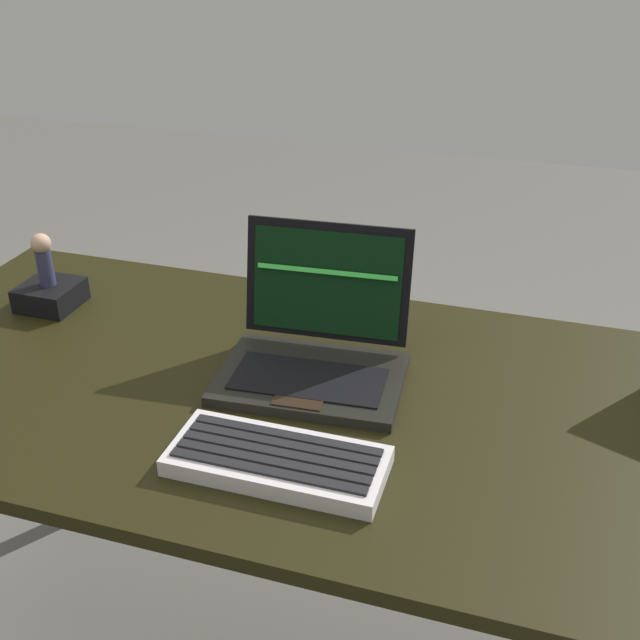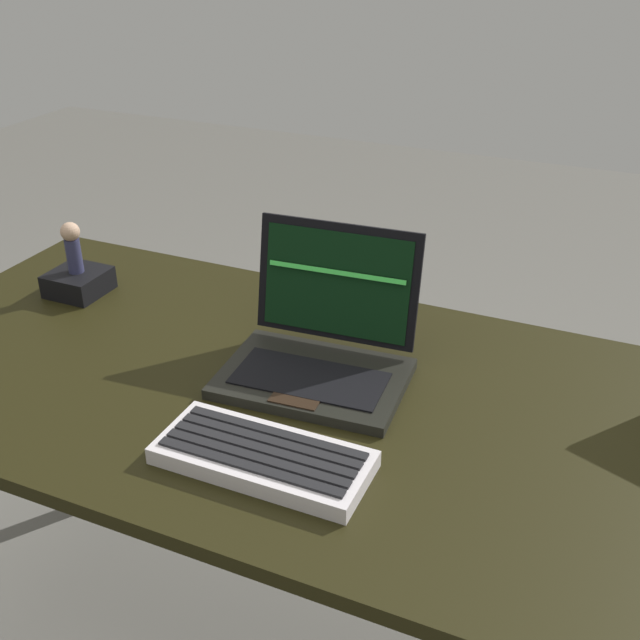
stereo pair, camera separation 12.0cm
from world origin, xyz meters
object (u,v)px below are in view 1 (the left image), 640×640
object	(u,v)px
figurine	(43,257)
external_keyboard	(277,460)
laptop_front	(316,349)
figurine_stand	(51,295)

from	to	relation	value
figurine	external_keyboard	bearing A→B (deg)	-29.28
external_keyboard	figurine	distance (m)	0.70
laptop_front	external_keyboard	bearing A→B (deg)	-84.45
external_keyboard	figurine	world-z (taller)	figurine
external_keyboard	figurine	bearing A→B (deg)	150.72
external_keyboard	figurine_stand	size ratio (longest dim) A/B	2.86
figurine_stand	figurine	size ratio (longest dim) A/B	1.02
external_keyboard	figurine_stand	distance (m)	0.70
laptop_front	figurine	world-z (taller)	laptop_front
figurine_stand	figurine	world-z (taller)	figurine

